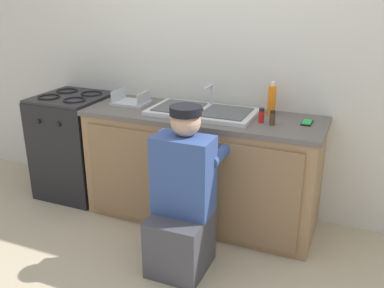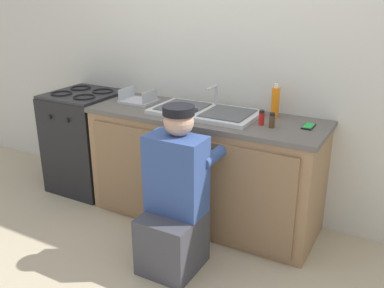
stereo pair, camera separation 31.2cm
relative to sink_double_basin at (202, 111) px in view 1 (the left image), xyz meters
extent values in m
plane|color=tan|center=(0.00, -0.30, -0.90)|extent=(12.00, 12.00, 0.00)
cube|color=silver|center=(0.00, 0.35, 0.35)|extent=(6.00, 0.10, 2.50)
cube|color=#997551|center=(0.00, 0.00, -0.48)|extent=(1.80, 0.60, 0.85)
cube|color=#866747|center=(-0.43, -0.31, -0.48)|extent=(0.79, 0.02, 0.74)
cube|color=#866747|center=(0.43, -0.31, -0.48)|extent=(0.79, 0.02, 0.74)
cube|color=#5B5651|center=(0.00, 0.00, -0.04)|extent=(1.84, 0.62, 0.04)
cube|color=silver|center=(0.00, 0.00, 0.00)|extent=(0.80, 0.44, 0.03)
cube|color=#4C4F51|center=(-0.19, 0.00, 0.01)|extent=(0.33, 0.35, 0.01)
cube|color=#4C4F51|center=(0.19, 0.00, 0.01)|extent=(0.33, 0.35, 0.01)
cylinder|color=#B7BABF|center=(0.00, 0.19, 0.07)|extent=(0.02, 0.02, 0.18)
cylinder|color=#B7BABF|center=(0.00, 0.11, 0.16)|extent=(0.02, 0.16, 0.02)
cube|color=black|center=(-1.22, 0.00, -0.46)|extent=(0.58, 0.60, 0.88)
cube|color=#262628|center=(-1.22, 0.00, -0.01)|extent=(0.57, 0.59, 0.02)
torus|color=black|center=(-1.35, -0.12, 0.01)|extent=(0.19, 0.19, 0.02)
torus|color=black|center=(-1.09, -0.12, 0.01)|extent=(0.19, 0.19, 0.02)
torus|color=black|center=(-1.35, 0.12, 0.01)|extent=(0.19, 0.19, 0.02)
torus|color=black|center=(-1.09, 0.12, 0.01)|extent=(0.19, 0.19, 0.02)
cylinder|color=black|center=(-1.32, -0.31, -0.15)|extent=(0.04, 0.02, 0.04)
cylinder|color=black|center=(-1.12, -0.31, -0.15)|extent=(0.04, 0.02, 0.04)
cube|color=#3F3F47|center=(0.12, -0.69, -0.70)|extent=(0.36, 0.40, 0.40)
cube|color=#334C8C|center=(0.12, -0.63, -0.24)|extent=(0.38, 0.22, 0.52)
sphere|color=tan|center=(0.12, -0.59, 0.10)|extent=(0.19, 0.19, 0.19)
cylinder|color=black|center=(0.12, -0.59, 0.17)|extent=(0.20, 0.20, 0.06)
cube|color=black|center=(0.12, -0.51, 0.15)|extent=(0.13, 0.09, 0.02)
cylinder|color=#334C8C|center=(-0.05, -0.43, -0.15)|extent=(0.08, 0.30, 0.08)
cylinder|color=#334C8C|center=(0.29, -0.43, -0.15)|extent=(0.08, 0.30, 0.08)
cylinder|color=#513823|center=(0.55, -0.07, 0.02)|extent=(0.04, 0.04, 0.08)
cylinder|color=black|center=(0.55, -0.07, 0.08)|extent=(0.04, 0.04, 0.02)
cube|color=#B2B7BC|center=(-0.64, 0.04, -0.01)|extent=(0.28, 0.22, 0.02)
cube|color=#B2B7BC|center=(-0.76, 0.04, 0.04)|extent=(0.01, 0.21, 0.10)
cube|color=#B2B7BC|center=(-0.52, 0.04, 0.04)|extent=(0.01, 0.21, 0.10)
cylinder|color=red|center=(0.47, -0.05, 0.02)|extent=(0.04, 0.04, 0.08)
cylinder|color=black|center=(0.47, -0.05, 0.08)|extent=(0.04, 0.04, 0.02)
cube|color=black|center=(0.77, 0.06, -0.01)|extent=(0.07, 0.14, 0.01)
cube|color=green|center=(0.77, 0.06, -0.01)|extent=(0.06, 0.12, 0.00)
cylinder|color=orange|center=(0.48, 0.18, 0.09)|extent=(0.06, 0.06, 0.22)
cylinder|color=white|center=(0.48, 0.18, 0.22)|extent=(0.03, 0.03, 0.03)
camera|label=1|loc=(1.13, -2.90, 0.89)|focal=40.00mm
camera|label=2|loc=(1.41, -2.76, 0.89)|focal=40.00mm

